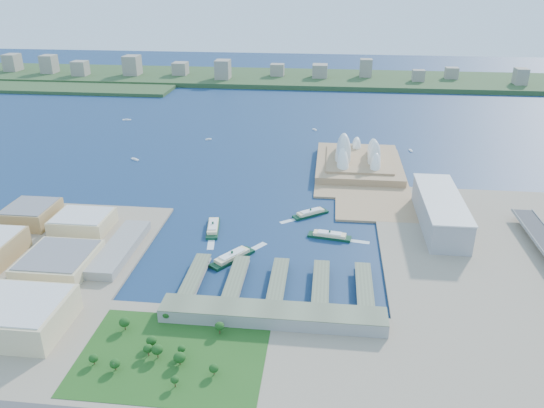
# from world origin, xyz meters

# --- Properties ---
(ground) EXTENTS (3000.00, 3000.00, 0.00)m
(ground) POSITION_xyz_m (0.00, 0.00, 0.00)
(ground) COLOR #10244B
(ground) RESTS_ON ground
(west_land) EXTENTS (220.00, 390.00, 3.00)m
(west_land) POSITION_xyz_m (-250.00, -105.00, 1.50)
(west_land) COLOR gray
(west_land) RESTS_ON ground
(south_land) EXTENTS (720.00, 180.00, 3.00)m
(south_land) POSITION_xyz_m (0.00, -210.00, 1.50)
(south_land) COLOR gray
(south_land) RESTS_ON ground
(east_land) EXTENTS (240.00, 500.00, 3.00)m
(east_land) POSITION_xyz_m (240.00, -50.00, 1.50)
(east_land) COLOR gray
(east_land) RESTS_ON ground
(peninsula) EXTENTS (135.00, 220.00, 3.00)m
(peninsula) POSITION_xyz_m (107.50, 260.00, 1.50)
(peninsula) COLOR #A07E57
(peninsula) RESTS_ON ground
(far_shore) EXTENTS (2200.00, 260.00, 12.00)m
(far_shore) POSITION_xyz_m (0.00, 980.00, 6.00)
(far_shore) COLOR #2D4926
(far_shore) RESTS_ON ground
(opera_house) EXTENTS (134.00, 180.00, 58.00)m
(opera_house) POSITION_xyz_m (105.00, 280.00, 32.00)
(opera_house) COLOR white
(opera_house) RESTS_ON peninsula
(toaster_building) EXTENTS (45.00, 155.00, 35.00)m
(toaster_building) POSITION_xyz_m (195.00, 80.00, 20.50)
(toaster_building) COLOR gray
(toaster_building) RESTS_ON east_land
(west_buildings) EXTENTS (200.00, 280.00, 27.00)m
(west_buildings) POSITION_xyz_m (-250.00, -70.00, 16.50)
(west_buildings) COLOR #9D7E4E
(west_buildings) RESTS_ON west_land
(ferry_wharves) EXTENTS (184.00, 90.00, 9.30)m
(ferry_wharves) POSITION_xyz_m (14.00, -75.00, 4.65)
(ferry_wharves) COLOR #5B654C
(ferry_wharves) RESTS_ON ground
(terminal_building) EXTENTS (200.00, 28.00, 12.00)m
(terminal_building) POSITION_xyz_m (15.00, -135.00, 9.00)
(terminal_building) COLOR gray
(terminal_building) RESTS_ON south_land
(park) EXTENTS (150.00, 110.00, 16.00)m
(park) POSITION_xyz_m (-60.00, -190.00, 11.00)
(park) COLOR #194714
(park) RESTS_ON south_land
(far_skyline) EXTENTS (1900.00, 140.00, 55.00)m
(far_skyline) POSITION_xyz_m (0.00, 960.00, 39.50)
(far_skyline) COLOR gray
(far_skyline) RESTS_ON far_shore
(ferry_a) EXTENTS (21.58, 55.68, 10.26)m
(ferry_a) POSITION_xyz_m (-76.84, 41.23, 5.13)
(ferry_a) COLOR #0D351F
(ferry_a) RESTS_ON ground
(ferry_b) EXTENTS (46.32, 38.80, 9.17)m
(ferry_b) POSITION_xyz_m (38.42, 95.06, 4.59)
(ferry_b) COLOR #0D351F
(ferry_b) RESTS_ON ground
(ferry_c) EXTENTS (44.72, 54.01, 10.65)m
(ferry_c) POSITION_xyz_m (-40.77, -27.67, 5.33)
(ferry_c) COLOR #0D351F
(ferry_c) RESTS_ON ground
(ferry_d) EXTENTS (51.86, 20.97, 9.54)m
(ferry_d) POSITION_xyz_m (63.27, 35.48, 4.77)
(ferry_d) COLOR #0D351F
(ferry_d) RESTS_ON ground
(boat_a) EXTENTS (15.64, 11.60, 3.06)m
(boat_a) POSITION_xyz_m (-258.62, 276.88, 1.53)
(boat_a) COLOR white
(boat_a) RESTS_ON ground
(boat_b) EXTENTS (11.59, 7.80, 2.96)m
(boat_b) POSITION_xyz_m (-162.97, 399.91, 1.48)
(boat_b) COLOR white
(boat_b) RESTS_ON ground
(boat_c) EXTENTS (5.71, 13.06, 2.84)m
(boat_c) POSITION_xyz_m (198.78, 374.42, 1.42)
(boat_c) COLOR white
(boat_c) RESTS_ON ground
(boat_d) EXTENTS (17.64, 6.15, 2.92)m
(boat_d) POSITION_xyz_m (-362.10, 515.96, 1.46)
(boat_d) COLOR white
(boat_d) RESTS_ON ground
(boat_e) EXTENTS (9.57, 12.00, 2.91)m
(boat_e) POSITION_xyz_m (28.99, 485.67, 1.45)
(boat_e) COLOR white
(boat_e) RESTS_ON ground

